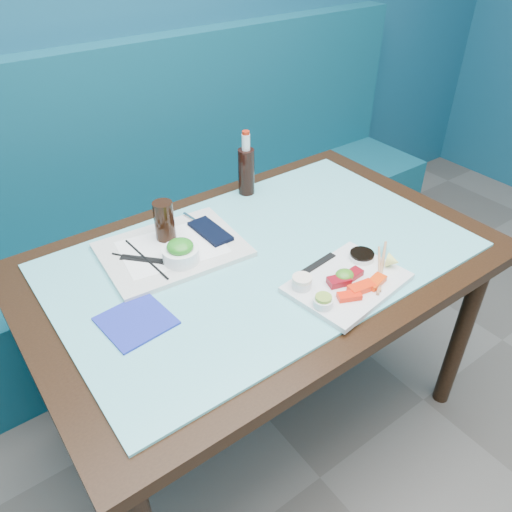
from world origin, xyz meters
TOP-DOWN VIEW (x-y plane):
  - booth_bench at (0.00, 2.29)m, footprint 3.00×0.56m
  - dining_table at (0.00, 1.45)m, footprint 1.40×0.90m
  - glass_top at (0.00, 1.45)m, footprint 1.22×0.76m
  - sashimi_plate at (0.10, 1.19)m, footprint 0.35×0.27m
  - salmon_left at (0.05, 1.14)m, footprint 0.07×0.05m
  - salmon_mid at (0.10, 1.14)m, footprint 0.08×0.05m
  - salmon_right at (0.15, 1.14)m, footprint 0.07×0.05m
  - tuna_left at (0.07, 1.20)m, footprint 0.07×0.05m
  - tuna_right at (0.12, 1.20)m, footprint 0.06×0.04m
  - seaweed_garnish at (0.09, 1.20)m, footprint 0.07×0.06m
  - ramekin_wasabi at (-0.03, 1.16)m, footprint 0.07×0.07m
  - wasabi_fill at (-0.03, 1.16)m, footprint 0.05×0.05m
  - ramekin_ginger at (-0.02, 1.25)m, footprint 0.07×0.07m
  - ginger_fill at (-0.02, 1.25)m, footprint 0.07×0.07m
  - soy_dish at (0.20, 1.24)m, footprint 0.09×0.09m
  - soy_fill at (0.20, 1.24)m, footprint 0.08×0.08m
  - lemon_wedge at (0.24, 1.16)m, footprint 0.05×0.05m
  - chopstick_sleeve at (0.08, 1.30)m, footprint 0.14×0.04m
  - wooden_chopstick_a at (0.21, 1.18)m, footprint 0.16×0.15m
  - wooden_chopstick_b at (0.22, 1.18)m, footprint 0.21×0.16m
  - serving_tray at (-0.21, 1.62)m, footprint 0.43×0.34m
  - paper_placemat at (-0.21, 1.62)m, footprint 0.33×0.25m
  - seaweed_bowl at (-0.22, 1.55)m, footprint 0.13×0.13m
  - seaweed_salad at (-0.22, 1.55)m, footprint 0.10×0.10m
  - cola_glass at (-0.20, 1.68)m, footprint 0.07×0.07m
  - navy_pouch at (-0.08, 1.62)m, footprint 0.07×0.16m
  - fork at (-0.08, 1.73)m, footprint 0.02×0.08m
  - black_chopstick_a at (-0.31, 1.61)m, footprint 0.12×0.17m
  - black_chopstick_b at (-0.30, 1.61)m, footprint 0.02×0.24m
  - tray_sleeve at (-0.31, 1.61)m, footprint 0.12×0.12m
  - cola_bottle_body at (0.18, 1.79)m, footprint 0.07×0.07m
  - cola_bottle_neck at (0.18, 1.79)m, footprint 0.03×0.03m
  - cola_bottle_cap at (0.18, 1.79)m, footprint 0.03×0.03m
  - blue_napkin at (-0.44, 1.41)m, footprint 0.18×0.18m

SIDE VIEW (x-z plane):
  - booth_bench at x=0.00m, z-range -0.21..0.96m
  - dining_table at x=0.00m, z-range 0.29..1.04m
  - glass_top at x=0.00m, z-range 0.75..0.76m
  - blue_napkin at x=-0.44m, z-range 0.76..0.76m
  - serving_tray at x=-0.21m, z-range 0.76..0.77m
  - sashimi_plate at x=0.10m, z-range 0.76..0.77m
  - paper_placemat at x=-0.21m, z-range 0.77..0.78m
  - tray_sleeve at x=-0.31m, z-range 0.77..0.78m
  - black_chopstick_a at x=-0.31m, z-range 0.77..0.78m
  - chopstick_sleeve at x=0.08m, z-range 0.77..0.78m
  - black_chopstick_b at x=-0.30m, z-range 0.77..0.78m
  - wooden_chopstick_a at x=0.21m, z-range 0.77..0.78m
  - fork at x=-0.08m, z-range 0.77..0.78m
  - wooden_chopstick_b at x=0.22m, z-range 0.77..0.78m
  - navy_pouch at x=-0.08m, z-range 0.77..0.79m
  - soy_dish at x=0.20m, z-range 0.77..0.79m
  - salmon_left at x=0.05m, z-range 0.77..0.79m
  - salmon_right at x=0.15m, z-range 0.77..0.79m
  - tuna_right at x=0.12m, z-range 0.77..0.79m
  - salmon_mid at x=0.10m, z-range 0.77..0.79m
  - tuna_left at x=0.07m, z-range 0.77..0.79m
  - ramekin_wasabi at x=-0.03m, z-range 0.77..0.80m
  - ramekin_ginger at x=-0.02m, z-range 0.77..0.80m
  - seaweed_garnish at x=0.09m, z-range 0.77..0.80m
  - soy_fill at x=0.20m, z-range 0.79..0.80m
  - seaweed_bowl at x=-0.22m, z-range 0.77..0.82m
  - lemon_wedge at x=0.24m, z-range 0.77..0.82m
  - wasabi_fill at x=-0.03m, z-range 0.80..0.81m
  - ginger_fill at x=-0.02m, z-range 0.80..0.81m
  - seaweed_salad at x=-0.22m, z-range 0.80..0.84m
  - cola_glass at x=-0.20m, z-range 0.77..0.90m
  - cola_bottle_body at x=0.18m, z-range 0.76..0.92m
  - cola_bottle_neck at x=0.18m, z-range 0.92..0.98m
  - cola_bottle_cap at x=0.18m, z-range 0.98..0.99m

